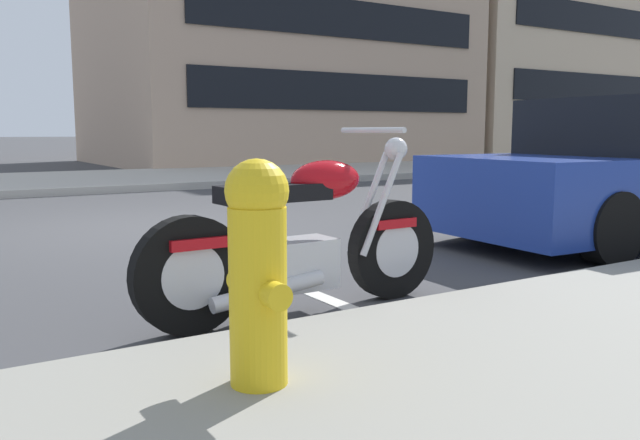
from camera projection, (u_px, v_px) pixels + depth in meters
name	position (u px, v px, depth m)	size (l,w,h in m)	color
ground_plane	(149.00, 228.00, 7.52)	(260.00, 260.00, 0.00)	#3D3D3F
sidewalk_far_curb	(472.00, 166.00, 19.61)	(120.00, 5.00, 0.14)	#ADA89E
parking_stall_stripe	(326.00, 299.00, 4.33)	(0.12, 2.20, 0.01)	silver
parked_motorcycle	(304.00, 243.00, 3.94)	(2.08, 0.62, 1.12)	black
car_opposite_curb	(623.00, 147.00, 18.26)	(4.44, 2.01, 1.37)	#236638
fire_hydrant	(258.00, 267.00, 2.46)	(0.24, 0.36, 0.86)	gold
townhouse_corner_block	(273.00, 15.00, 23.08)	(11.83, 9.20, 10.30)	tan
townhouse_near_left	(503.00, 15.00, 29.65)	(11.41, 10.18, 12.62)	beige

